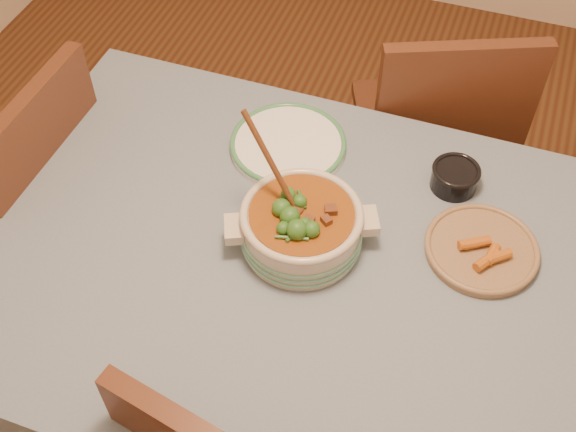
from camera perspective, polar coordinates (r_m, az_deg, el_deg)
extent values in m
plane|color=#482314|center=(2.26, 2.38, -15.42)|extent=(4.50, 4.50, 0.00)
cube|color=brown|center=(1.63, 3.20, -4.91)|extent=(1.60, 1.00, 0.05)
cube|color=slate|center=(1.61, 3.24, -4.34)|extent=(1.68, 1.08, 0.01)
cylinder|color=brown|center=(2.37, -11.04, 2.95)|extent=(0.07, 0.07, 0.70)
cylinder|color=beige|center=(1.61, 1.07, -1.05)|extent=(0.35, 0.35, 0.10)
torus|color=beige|center=(1.57, 1.09, 0.13)|extent=(0.27, 0.27, 0.02)
cube|color=beige|center=(1.61, 6.35, -0.37)|extent=(0.07, 0.08, 0.03)
cube|color=beige|center=(1.59, -4.27, -1.04)|extent=(0.07, 0.08, 0.03)
cylinder|color=#8E4814|center=(1.57, 1.09, -0.02)|extent=(0.23, 0.23, 0.02)
cylinder|color=white|center=(1.84, 0.01, 5.62)|extent=(0.34, 0.34, 0.02)
torus|color=#3D8653|center=(1.83, 0.01, 5.82)|extent=(0.30, 0.30, 0.01)
cylinder|color=black|center=(1.78, 13.03, 2.93)|extent=(0.15, 0.15, 0.06)
torus|color=black|center=(1.76, 13.19, 3.55)|extent=(0.12, 0.12, 0.01)
cylinder|color=black|center=(1.77, 13.12, 3.30)|extent=(0.09, 0.09, 0.01)
cylinder|color=#957052|center=(1.68, 15.02, -2.62)|extent=(0.32, 0.32, 0.02)
torus|color=#957052|center=(1.67, 15.08, -2.43)|extent=(0.26, 0.26, 0.01)
cube|color=#512918|center=(2.36, 11.00, 6.90)|extent=(0.58, 0.58, 0.04)
cube|color=#512918|center=(2.06, 12.97, 7.82)|extent=(0.42, 0.21, 0.47)
cylinder|color=#512918|center=(2.70, 13.44, 6.11)|extent=(0.04, 0.04, 0.47)
cylinder|color=#512918|center=(2.62, 5.45, 5.91)|extent=(0.04, 0.04, 0.47)
cylinder|color=#512918|center=(2.46, 15.26, -0.05)|extent=(0.04, 0.04, 0.47)
cylinder|color=#512918|center=(2.37, 6.56, -0.48)|extent=(0.04, 0.04, 0.47)
cube|color=#512918|center=(2.24, -21.00, 0.81)|extent=(0.45, 0.45, 0.04)
cube|color=#512918|center=(1.97, -18.27, 3.75)|extent=(0.05, 0.44, 0.47)
cylinder|color=#512918|center=(2.59, -20.62, 1.51)|extent=(0.04, 0.04, 0.47)
cylinder|color=#512918|center=(2.41, -13.42, -0.79)|extent=(0.04, 0.04, 0.47)
cylinder|color=#512918|center=(2.25, -18.07, -7.84)|extent=(0.04, 0.04, 0.47)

